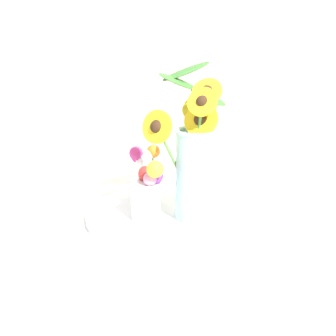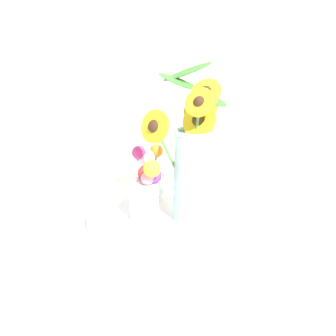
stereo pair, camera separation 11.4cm
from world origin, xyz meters
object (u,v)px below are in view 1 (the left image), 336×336
(serving_tray, at_px, (168,215))
(mason_jar_sunflowers, at_px, (195,158))
(vase_small_center, at_px, (148,192))
(vase_bulb_right, at_px, (146,177))

(serving_tray, height_order, mason_jar_sunflowers, mason_jar_sunflowers)
(vase_small_center, height_order, vase_bulb_right, same)
(mason_jar_sunflowers, xyz_separation_m, vase_small_center, (-0.09, -0.07, -0.08))
(vase_small_center, distance_m, vase_bulb_right, 0.12)
(serving_tray, height_order, vase_bulb_right, vase_bulb_right)
(vase_small_center, relative_size, vase_bulb_right, 1.00)
(mason_jar_sunflowers, bearing_deg, vase_small_center, -141.60)
(mason_jar_sunflowers, xyz_separation_m, vase_bulb_right, (-0.16, 0.02, -0.09))
(serving_tray, bearing_deg, vase_bulb_right, 159.59)
(vase_small_center, bearing_deg, mason_jar_sunflowers, 38.40)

